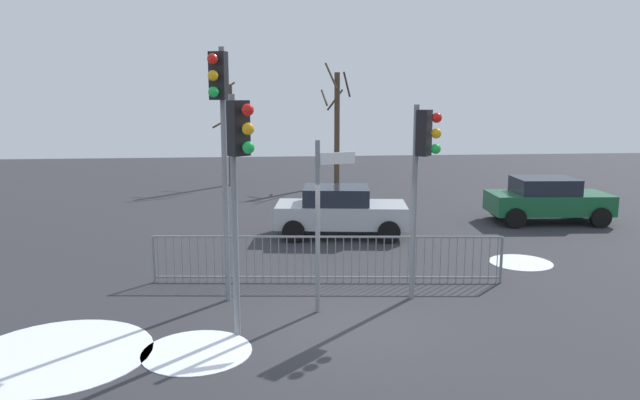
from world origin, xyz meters
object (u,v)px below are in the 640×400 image
Objects in this scene: bare_tree_left at (230,132)px; traffic_light_rear_left at (220,119)px; car_silver_trailing at (340,210)px; direction_sign_post at (321,218)px; car_green_near at (547,199)px; traffic_light_mid_left at (239,162)px; traffic_light_foreground_right at (423,159)px; bare_tree_centre at (337,125)px.

traffic_light_rear_left is at bearing -87.79° from bare_tree_left.
traffic_light_rear_left is at bearing -111.42° from car_silver_trailing.
direction_sign_post reaches higher than car_silver_trailing.
traffic_light_rear_left is 1.07× the size of bare_tree_left.
traffic_light_mid_left is at bearing -134.29° from car_green_near.
traffic_light_rear_left is 1.28× the size of traffic_light_foreground_right.
traffic_light_mid_left is 0.88× the size of bare_tree_left.
car_green_near is (7.00, 1.25, 0.00)m from car_silver_trailing.
traffic_light_foreground_right is at bearing -74.29° from bare_tree_left.
traffic_light_mid_left is at bearing 122.53° from traffic_light_rear_left.
car_green_near is at bearing 17.62° from car_silver_trailing.
traffic_light_rear_left reaches higher than car_green_near.
car_green_near is 10.85m from bare_tree_centre.
traffic_light_mid_left is 0.82× the size of traffic_light_rear_left.
car_silver_trailing is (3.05, 5.52, -2.92)m from traffic_light_rear_left.
traffic_light_foreground_right is at bearing -91.03° from bare_tree_centre.
traffic_light_rear_left reaches higher than bare_tree_left.
bare_tree_centre is at bearing 68.22° from direction_sign_post.
traffic_light_mid_left reaches higher than traffic_light_foreground_right.
direction_sign_post is 16.60m from bare_tree_centre.
bare_tree_left is (-1.02, 17.83, -0.60)m from traffic_light_mid_left.
bare_tree_left is (-0.62, 16.00, -1.23)m from traffic_light_rear_left.
car_green_near is at bearing -56.91° from bare_tree_centre.
car_green_near is (9.65, 8.59, -2.28)m from traffic_light_mid_left.
traffic_light_mid_left is 2.20m from direction_sign_post.
bare_tree_left is at bearing 176.47° from bare_tree_centre.
bare_tree_centre is (2.36, 16.40, 0.91)m from direction_sign_post.
traffic_light_foreground_right is 2.38m from direction_sign_post.
direction_sign_post is at bearing -39.96° from traffic_light_foreground_right.
bare_tree_left is (-10.67, 9.24, 1.69)m from car_green_near.
bare_tree_left is at bearing -126.15° from traffic_light_mid_left.
car_silver_trailing is (-0.89, 5.71, -2.14)m from traffic_light_foreground_right.
bare_tree_left is at bearing 84.86° from direction_sign_post.
car_silver_trailing is (1.19, 6.22, -1.09)m from direction_sign_post.
traffic_light_foreground_right is (3.54, 1.63, -0.15)m from traffic_light_mid_left.
traffic_light_foreground_right is 9.50m from car_green_near.
car_green_near is (10.05, 6.76, -2.92)m from traffic_light_rear_left.
traffic_light_rear_left is 2.71m from direction_sign_post.
direction_sign_post is (1.86, -0.70, -1.83)m from traffic_light_rear_left.
car_silver_trailing is at bearing -165.88° from car_green_near.
bare_tree_centre reaches higher than traffic_light_foreground_right.
traffic_light_rear_left is 1.52× the size of direction_sign_post.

